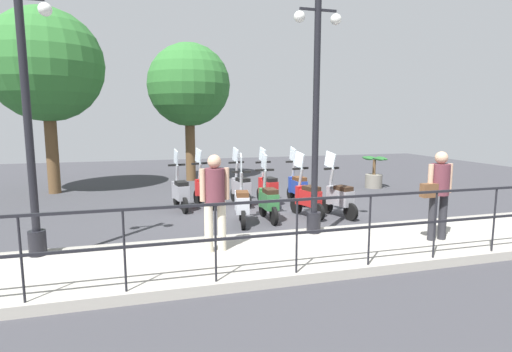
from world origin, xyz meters
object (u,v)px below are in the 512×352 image
(scooter_far_1, at_px, (268,187))
(scooter_far_2, at_px, (241,187))
(scooter_far_3, at_px, (204,189))
(scooter_near_2, at_px, (268,200))
(pedestrian_with_bag, at_px, (439,189))
(tree_large, at_px, (46,66))
(scooter_near_1, at_px, (307,197))
(pedestrian_distant, at_px, (215,195))
(lamp_post_near, at_px, (316,129))
(lamp_post_far, at_px, (29,136))
(scooter_near_0, at_px, (339,197))
(potted_palm, at_px, (374,175))
(scooter_near_3, at_px, (242,203))
(scooter_far_0, at_px, (297,186))
(tree_distant, at_px, (189,86))
(scooter_far_4, at_px, (180,191))

(scooter_far_1, height_order, scooter_far_2, same)
(scooter_far_2, bearing_deg, scooter_far_3, 79.25)
(scooter_near_2, bearing_deg, pedestrian_with_bag, -139.59)
(tree_large, relative_size, scooter_near_1, 3.63)
(pedestrian_distant, height_order, scooter_far_1, pedestrian_distant)
(lamp_post_near, relative_size, lamp_post_far, 1.04)
(lamp_post_far, bearing_deg, scooter_near_0, -75.79)
(scooter_far_1, bearing_deg, lamp_post_near, 169.21)
(scooter_far_1, bearing_deg, potted_palm, -78.28)
(lamp_post_far, bearing_deg, potted_palm, -61.69)
(scooter_near_3, relative_size, scooter_far_3, 1.00)
(pedestrian_distant, xyz_separation_m, potted_palm, (5.47, -6.35, -0.63))
(scooter_far_0, relative_size, scooter_far_1, 1.00)
(lamp_post_near, distance_m, tree_large, 9.06)
(tree_distant, distance_m, scooter_near_0, 7.85)
(tree_large, relative_size, scooter_near_0, 3.63)
(scooter_near_0, bearing_deg, scooter_near_2, 70.11)
(tree_distant, xyz_separation_m, scooter_far_3, (-4.80, 0.19, -3.03))
(tree_large, distance_m, scooter_near_0, 9.45)
(pedestrian_with_bag, distance_m, tree_distant, 10.14)
(lamp_post_far, xyz_separation_m, scooter_far_0, (3.21, -5.68, -1.56))
(tree_large, relative_size, scooter_far_4, 3.63)
(lamp_post_near, xyz_separation_m, tree_distant, (8.24, 1.39, 1.40))
(pedestrian_distant, bearing_deg, scooter_far_4, 177.77)
(lamp_post_near, distance_m, scooter_far_1, 3.69)
(pedestrian_with_bag, bearing_deg, scooter_near_1, 25.78)
(lamp_post_near, distance_m, scooter_far_4, 4.28)
(lamp_post_far, distance_m, scooter_near_3, 4.29)
(pedestrian_with_bag, bearing_deg, scooter_far_0, 13.16)
(pedestrian_distant, bearing_deg, tree_distant, 170.41)
(pedestrian_distant, height_order, scooter_far_2, pedestrian_distant)
(tree_distant, bearing_deg, pedestrian_distant, 176.11)
(scooter_far_0, bearing_deg, potted_palm, -66.68)
(scooter_near_0, xyz_separation_m, scooter_far_1, (1.77, 1.21, 0.00))
(scooter_near_3, height_order, scooter_far_1, same)
(pedestrian_with_bag, height_order, scooter_near_0, pedestrian_with_bag)
(pedestrian_distant, distance_m, scooter_near_0, 3.96)
(pedestrian_with_bag, distance_m, scooter_far_2, 5.17)
(scooter_near_2, xyz_separation_m, scooter_near_3, (-0.17, 0.66, 0.00))
(scooter_near_1, bearing_deg, scooter_far_0, -28.07)
(scooter_near_2, relative_size, scooter_far_1, 1.00)
(scooter_near_2, height_order, scooter_far_1, same)
(lamp_post_near, relative_size, scooter_far_1, 2.88)
(potted_palm, relative_size, scooter_far_3, 0.69)
(lamp_post_far, xyz_separation_m, tree_distant, (8.24, -3.36, 1.47))
(pedestrian_with_bag, height_order, scooter_far_2, pedestrian_with_bag)
(pedestrian_distant, xyz_separation_m, scooter_near_2, (2.23, -1.60, -0.60))
(scooter_far_0, height_order, scooter_far_3, same)
(scooter_near_0, height_order, scooter_far_0, same)
(tree_distant, bearing_deg, scooter_near_2, -171.31)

